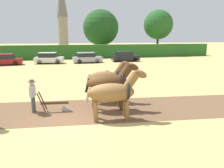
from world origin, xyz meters
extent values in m
plane|color=tan|center=(0.00, 0.00, 0.00)|extent=(240.00, 240.00, 0.00)
cube|color=brown|center=(-2.06, 1.78, 0.00)|extent=(25.48, 7.00, 0.01)
cube|color=#286023|center=(0.00, 29.07, 1.16)|extent=(56.67, 1.86, 2.32)
cylinder|color=#4C3823|center=(8.51, 35.15, 1.76)|extent=(0.44, 0.44, 3.51)
sphere|color=#1E4C1E|center=(8.51, 35.15, 5.47)|extent=(7.13, 7.13, 7.13)
cylinder|color=#423323|center=(19.80, 32.52, 2.24)|extent=(0.44, 0.44, 4.48)
sphere|color=#235623|center=(19.80, 32.52, 6.08)|extent=(5.84, 5.84, 5.84)
cylinder|color=gray|center=(2.01, 57.94, 4.65)|extent=(2.89, 2.89, 9.30)
ellipsoid|color=brown|center=(1.52, -0.07, 1.25)|extent=(2.21, 1.12, 0.81)
cylinder|color=brown|center=(2.23, 0.08, 0.44)|extent=(0.18, 0.18, 0.89)
cylinder|color=brown|center=(2.17, -0.39, 0.44)|extent=(0.18, 0.18, 0.89)
cylinder|color=brown|center=(0.86, 0.25, 0.44)|extent=(0.18, 0.18, 0.89)
cylinder|color=brown|center=(0.80, -0.21, 0.44)|extent=(0.18, 0.18, 0.89)
cylinder|color=brown|center=(2.41, -0.18, 1.74)|extent=(0.83, 0.48, 0.90)
ellipsoid|color=brown|center=(2.83, -0.23, 2.04)|extent=(0.71, 0.34, 0.54)
cube|color=gray|center=(2.60, -0.20, 1.91)|extent=(0.43, 0.13, 0.58)
cylinder|color=gray|center=(0.52, 0.06, 1.17)|extent=(0.31, 0.16, 0.71)
torus|color=black|center=(2.25, -0.16, 1.32)|extent=(0.22, 0.85, 0.84)
ellipsoid|color=#513319|center=(1.69, 1.30, 1.38)|extent=(2.20, 1.23, 0.92)
cylinder|color=#513319|center=(2.40, 1.48, 0.48)|extent=(0.18, 0.18, 0.97)
cylinder|color=#513319|center=(2.33, 0.95, 0.48)|extent=(0.18, 0.18, 0.97)
cylinder|color=#513319|center=(1.05, 1.65, 0.48)|extent=(0.18, 0.18, 0.97)
cylinder|color=#513319|center=(0.98, 1.12, 0.48)|extent=(0.18, 0.18, 0.97)
cylinder|color=#513319|center=(2.57, 1.19, 1.88)|extent=(0.87, 0.54, 0.91)
ellipsoid|color=#513319|center=(2.98, 1.14, 2.17)|extent=(0.71, 0.34, 0.54)
cube|color=black|center=(2.75, 1.17, 2.08)|extent=(0.42, 0.13, 0.56)
cylinder|color=black|center=(0.71, 1.43, 1.29)|extent=(0.31, 0.16, 0.71)
torus|color=black|center=(2.42, 1.21, 1.46)|extent=(0.23, 0.94, 0.94)
ellipsoid|color=brown|center=(1.87, 2.67, 1.36)|extent=(2.07, 1.10, 0.81)
cylinder|color=brown|center=(2.53, 2.82, 0.50)|extent=(0.18, 0.18, 1.00)
cylinder|color=brown|center=(2.47, 2.36, 0.50)|extent=(0.18, 0.18, 1.00)
cylinder|color=brown|center=(1.26, 2.99, 0.50)|extent=(0.18, 0.18, 1.00)
cylinder|color=brown|center=(1.20, 2.52, 0.50)|extent=(0.18, 0.18, 1.00)
cylinder|color=brown|center=(2.70, 2.57, 1.84)|extent=(0.81, 0.48, 0.87)
ellipsoid|color=brown|center=(3.10, 2.51, 2.13)|extent=(0.71, 0.34, 0.54)
cube|color=gray|center=(2.88, 2.54, 2.01)|extent=(0.42, 0.13, 0.55)
cylinder|color=gray|center=(0.94, 2.79, 1.28)|extent=(0.31, 0.16, 0.71)
torus|color=black|center=(2.55, 2.58, 1.43)|extent=(0.22, 0.85, 0.84)
cube|color=#4C331E|center=(-0.92, 1.64, 0.45)|extent=(1.35, 0.27, 0.12)
cube|color=#939399|center=(-0.39, 1.57, 0.10)|extent=(0.50, 0.26, 0.39)
cylinder|color=#4C331E|center=(-1.50, 1.91, 0.55)|extent=(0.40, 0.11, 0.96)
cylinder|color=#4C331E|center=(-1.55, 1.51, 0.55)|extent=(0.40, 0.11, 0.96)
cylinder|color=#4C4C4C|center=(-1.92, 1.95, 0.40)|extent=(0.14, 0.14, 0.80)
cylinder|color=#4C4C4C|center=(-1.95, 1.74, 0.40)|extent=(0.14, 0.14, 0.80)
cube|color=#B7B7BC|center=(-1.94, 1.85, 1.08)|extent=(0.27, 0.49, 0.57)
sphere|color=tan|center=(-1.94, 1.85, 1.48)|extent=(0.22, 0.22, 0.22)
cylinder|color=#B7B7BC|center=(-1.90, 2.12, 1.06)|extent=(0.09, 0.09, 0.53)
cylinder|color=#B7B7BC|center=(-1.98, 1.57, 1.06)|extent=(0.09, 0.09, 0.53)
cylinder|color=#665B4C|center=(-1.94, 1.85, 1.54)|extent=(0.41, 0.41, 0.02)
cylinder|color=#665B4C|center=(-1.94, 1.85, 1.59)|extent=(0.21, 0.21, 0.10)
cylinder|color=#28334C|center=(2.42, 4.68, 0.39)|extent=(0.14, 0.14, 0.79)
cylinder|color=#28334C|center=(2.50, 4.50, 0.39)|extent=(0.14, 0.14, 0.79)
cube|color=#3D5184|center=(2.46, 4.59, 1.07)|extent=(0.38, 0.50, 0.56)
sphere|color=tan|center=(2.46, 4.59, 1.46)|extent=(0.21, 0.21, 0.21)
cylinder|color=#3D5184|center=(2.34, 4.84, 1.04)|extent=(0.09, 0.09, 0.53)
cylinder|color=#3D5184|center=(2.58, 4.34, 1.04)|extent=(0.09, 0.09, 0.53)
cube|color=maroon|center=(-7.12, 22.38, 0.51)|extent=(4.24, 1.90, 0.68)
cube|color=black|center=(-7.33, 22.37, 1.13)|extent=(2.56, 1.68, 0.57)
cube|color=maroon|center=(-7.33, 22.37, 1.44)|extent=(2.56, 1.68, 0.06)
cylinder|color=black|center=(-5.84, 23.20, 0.30)|extent=(0.61, 0.23, 0.60)
cylinder|color=black|center=(-5.80, 21.61, 0.30)|extent=(0.61, 0.23, 0.60)
cube|color=silver|center=(-1.51, 22.73, 0.53)|extent=(4.12, 2.32, 0.71)
cube|color=black|center=(-1.71, 22.75, 1.18)|extent=(2.55, 1.93, 0.58)
cube|color=silver|center=(-1.71, 22.75, 1.50)|extent=(2.55, 1.93, 0.06)
cylinder|color=black|center=(-0.20, 23.33, 0.33)|extent=(0.68, 0.31, 0.66)
cylinder|color=black|center=(-0.43, 21.78, 0.33)|extent=(0.68, 0.31, 0.66)
cylinder|color=black|center=(-2.60, 23.67, 0.33)|extent=(0.68, 0.31, 0.66)
cylinder|color=black|center=(-2.82, 22.12, 0.33)|extent=(0.68, 0.31, 0.66)
cube|color=#A8A8B2|center=(3.78, 22.28, 0.51)|extent=(4.20, 1.97, 0.68)
cube|color=black|center=(3.57, 22.27, 1.13)|extent=(2.55, 1.71, 0.56)
cube|color=#A8A8B2|center=(3.57, 22.27, 1.44)|extent=(2.55, 1.71, 0.06)
cylinder|color=black|center=(5.00, 23.12, 0.31)|extent=(0.64, 0.25, 0.63)
cylinder|color=black|center=(5.09, 21.59, 0.31)|extent=(0.64, 0.25, 0.63)
cylinder|color=black|center=(2.46, 22.98, 0.31)|extent=(0.64, 0.25, 0.63)
cylinder|color=black|center=(2.55, 21.45, 0.31)|extent=(0.64, 0.25, 0.63)
cube|color=black|center=(9.66, 22.68, 0.54)|extent=(4.12, 1.90, 0.71)
cube|color=black|center=(9.46, 22.68, 1.19)|extent=(2.48, 1.68, 0.59)
cube|color=black|center=(9.46, 22.68, 1.51)|extent=(2.48, 1.68, 0.06)
cylinder|color=black|center=(10.94, 23.45, 0.33)|extent=(0.66, 0.23, 0.66)
cylinder|color=black|center=(10.91, 21.86, 0.33)|extent=(0.66, 0.23, 0.66)
cylinder|color=black|center=(8.41, 23.50, 0.33)|extent=(0.66, 0.23, 0.66)
cylinder|color=black|center=(8.38, 21.91, 0.33)|extent=(0.66, 0.23, 0.66)
camera|label=1|loc=(-0.81, -9.10, 3.65)|focal=35.00mm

